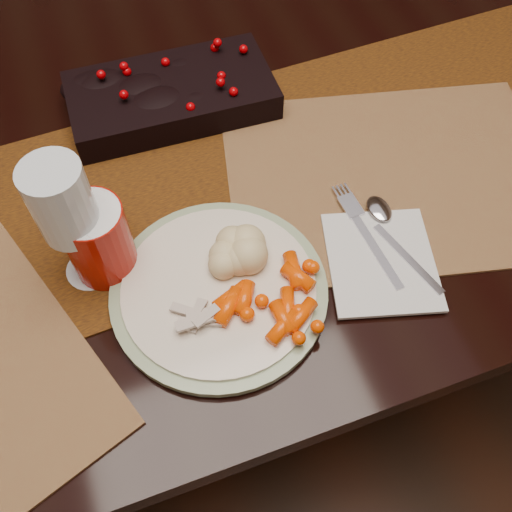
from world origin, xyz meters
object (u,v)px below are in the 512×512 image
object	(u,v)px
dining_table	(213,258)
turkey_shreds	(201,317)
placemat_main	(392,176)
baby_carrots	(271,309)
red_cup	(98,240)
mashed_potatoes	(232,252)
napkin	(381,261)
wine_glass	(73,226)
centerpiece	(171,92)
dinner_plate	(219,290)

from	to	relation	value
dining_table	turkey_shreds	size ratio (longest dim) A/B	24.80
placemat_main	dining_table	bearing A→B (deg)	154.20
baby_carrots	red_cup	distance (m)	0.23
mashed_potatoes	red_cup	world-z (taller)	red_cup
napkin	wine_glass	bearing A→B (deg)	177.28
turkey_shreds	red_cup	distance (m)	0.16
dining_table	baby_carrots	xyz separation A→B (m)	(-0.01, -0.35, 0.40)
baby_carrots	centerpiece	bearing A→B (deg)	91.94
centerpiece	dinner_plate	bearing A→B (deg)	-95.77
mashed_potatoes	red_cup	size ratio (longest dim) A/B	0.79
mashed_potatoes	red_cup	bearing A→B (deg)	158.13
dining_table	centerpiece	size ratio (longest dim) A/B	5.75
centerpiece	placemat_main	bearing A→B (deg)	-43.28
dinner_plate	wine_glass	xyz separation A→B (m)	(-0.14, 0.09, 0.09)
placemat_main	napkin	distance (m)	0.15
dinner_plate	red_cup	xyz separation A→B (m)	(-0.12, 0.09, 0.05)
baby_carrots	mashed_potatoes	bearing A→B (deg)	103.53
placemat_main	napkin	bearing A→B (deg)	-109.51
placemat_main	mashed_potatoes	xyz separation A→B (m)	(-0.27, -0.07, 0.04)
red_cup	wine_glass	size ratio (longest dim) A/B	0.57
centerpiece	dinner_plate	world-z (taller)	centerpiece
dinner_plate	red_cup	bearing A→B (deg)	144.13
dining_table	napkin	bearing A→B (deg)	-64.29
dining_table	mashed_potatoes	bearing A→B (deg)	-96.44
napkin	mashed_potatoes	bearing A→B (deg)	178.57
dining_table	centerpiece	bearing A→B (deg)	113.25
baby_carrots	napkin	bearing A→B (deg)	9.63
placemat_main	napkin	size ratio (longest dim) A/B	2.98
dinner_plate	wine_glass	distance (m)	0.19
turkey_shreds	red_cup	world-z (taller)	red_cup
baby_carrots	placemat_main	bearing A→B (deg)	32.51
baby_carrots	napkin	size ratio (longest dim) A/B	0.75
mashed_potatoes	napkin	bearing A→B (deg)	-17.10
baby_carrots	wine_glass	bearing A→B (deg)	142.79
napkin	red_cup	xyz separation A→B (m)	(-0.34, 0.12, 0.05)
napkin	red_cup	bearing A→B (deg)	176.39
centerpiece	wine_glass	size ratio (longest dim) A/B	1.61
centerpiece	mashed_potatoes	size ratio (longest dim) A/B	3.55
centerpiece	baby_carrots	size ratio (longest dim) A/B	2.62
placemat_main	wine_glass	bearing A→B (deg)	-165.49
mashed_potatoes	napkin	world-z (taller)	mashed_potatoes
turkey_shreds	wine_glass	xyz separation A→B (m)	(-0.11, 0.13, 0.07)
dining_table	wine_glass	size ratio (longest dim) A/B	9.27
dinner_plate	napkin	size ratio (longest dim) A/B	1.72
dinner_plate	turkey_shreds	xyz separation A→B (m)	(-0.03, -0.04, 0.02)
placemat_main	turkey_shreds	distance (m)	0.36
centerpiece	napkin	size ratio (longest dim) A/B	1.96
dinner_plate	wine_glass	bearing A→B (deg)	147.96
turkey_shreds	red_cup	bearing A→B (deg)	125.61
placemat_main	dinner_plate	bearing A→B (deg)	-148.01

